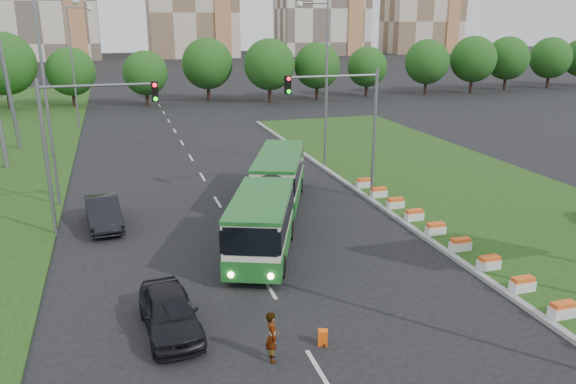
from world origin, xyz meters
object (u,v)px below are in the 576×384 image
object	(u,v)px
car_left_far	(103,213)
traffic_mast_median	(350,114)
shopping_trolley	(323,338)
car_left_near	(170,312)
traffic_mast_left	(78,132)
articulated_bus	(267,196)
pedestrian	(272,337)

from	to	relation	value
car_left_far	traffic_mast_median	bearing A→B (deg)	-3.80
shopping_trolley	car_left_near	bearing A→B (deg)	175.61
traffic_mast_left	articulated_bus	world-z (taller)	traffic_mast_left
traffic_mast_left	pedestrian	bearing A→B (deg)	-66.51
car_left_near	articulated_bus	bearing A→B (deg)	52.68
articulated_bus	pedestrian	bearing A→B (deg)	-82.46
pedestrian	shopping_trolley	distance (m)	2.02
traffic_mast_median	car_left_far	xyz separation A→B (m)	(-14.37, -0.42, -4.56)
traffic_mast_median	shopping_trolley	distance (m)	17.13
traffic_mast_left	articulated_bus	bearing A→B (deg)	-10.11
car_left_far	pedestrian	distance (m)	15.58
traffic_mast_left	car_left_far	xyz separation A→B (m)	(0.78, 0.58, -4.56)
car_left_near	car_left_far	distance (m)	12.08
traffic_mast_left	shopping_trolley	xyz separation A→B (m)	(8.02, -13.72, -5.07)
car_left_far	traffic_mast_left	bearing A→B (deg)	-149.05
articulated_bus	pedestrian	world-z (taller)	articulated_bus
traffic_mast_median	car_left_far	bearing A→B (deg)	-178.32
shopping_trolley	traffic_mast_left	bearing A→B (deg)	142.29
car_left_far	shopping_trolley	bearing A→B (deg)	-68.64
car_left_near	shopping_trolley	world-z (taller)	car_left_near
traffic_mast_median	traffic_mast_left	size ratio (longest dim) A/B	1.00
articulated_bus	pedestrian	xyz separation A→B (m)	(-3.18, -12.41, -0.74)
traffic_mast_left	shopping_trolley	distance (m)	16.68
shopping_trolley	pedestrian	bearing A→B (deg)	-147.62
car_left_far	shopping_trolley	size ratio (longest dim) A/B	8.55
traffic_mast_left	pedestrian	distance (m)	15.98
articulated_bus	shopping_trolley	bearing A→B (deg)	-74.13
pedestrian	car_left_far	bearing A→B (deg)	27.24
car_left_near	pedestrian	xyz separation A→B (m)	(3.01, -2.78, 0.09)
traffic_mast_left	shopping_trolley	size ratio (longest dim) A/B	14.27
car_left_near	pedestrian	size ratio (longest dim) A/B	2.62
traffic_mast_median	shopping_trolley	xyz separation A→B (m)	(-7.14, -14.72, -5.07)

